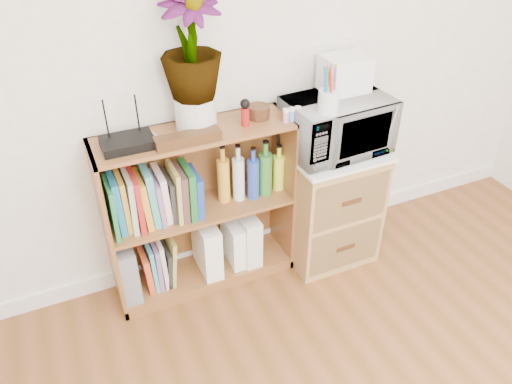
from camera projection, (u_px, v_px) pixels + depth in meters
skirting_board at (251, 239)px, 3.12m from camera, size 4.00×0.02×0.10m
bookshelf at (201, 211)px, 2.66m from camera, size 1.00×0.30×0.95m
wicker_unit at (328, 204)px, 2.92m from camera, size 0.50×0.45×0.70m
microwave at (337, 125)px, 2.62m from camera, size 0.55×0.39×0.30m
pen_cup at (328, 101)px, 2.38m from camera, size 0.10×0.10×0.11m
small_appliance at (345, 74)px, 2.58m from camera, size 0.23×0.19×0.18m
router at (128, 143)px, 2.25m from camera, size 0.24×0.16×0.04m
white_bowl at (144, 142)px, 2.27m from camera, size 0.13×0.13×0.03m
plant_pot at (196, 113)px, 2.36m from camera, size 0.20×0.20×0.17m
potted_plant at (191, 44)px, 2.17m from camera, size 0.28×0.28×0.49m
trinket_box at (188, 139)px, 2.28m from camera, size 0.31×0.08×0.05m
kokeshi_doll at (245, 117)px, 2.41m from camera, size 0.04×0.04×0.09m
wooden_bowl at (259, 112)px, 2.49m from camera, size 0.11×0.11×0.07m
paint_jars at (292, 116)px, 2.46m from camera, size 0.12×0.04×0.06m
file_box at (125, 267)px, 2.65m from camera, size 0.10×0.26×0.33m
magazine_holder_left at (207, 246)px, 2.79m from camera, size 0.10×0.26×0.32m
magazine_holder_mid at (234, 242)px, 2.86m from camera, size 0.09×0.22×0.27m
magazine_holder_right at (247, 236)px, 2.88m from camera, size 0.10×0.24×0.31m
cookbooks at (153, 196)px, 2.48m from camera, size 0.46×0.20×0.31m
liquor_bottles at (251, 171)px, 2.65m from camera, size 0.38×0.07×0.32m
lower_books at (158, 263)px, 2.72m from camera, size 0.19×0.19×0.30m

